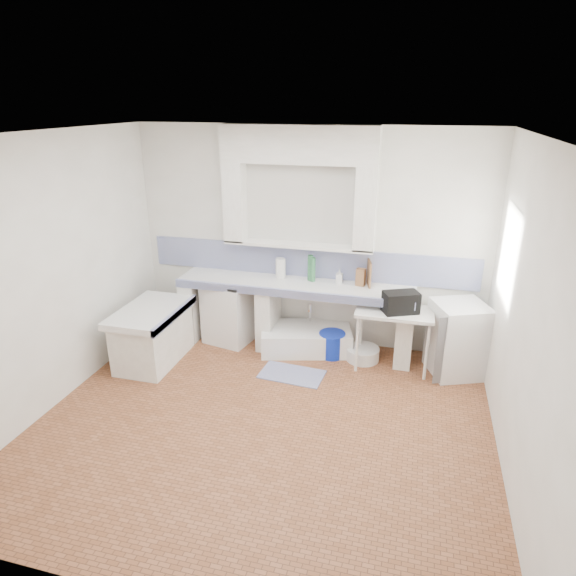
% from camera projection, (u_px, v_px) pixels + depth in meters
% --- Properties ---
extents(floor, '(4.50, 4.50, 0.00)m').
position_uv_depth(floor, '(263.00, 423.00, 5.04)').
color(floor, brown).
rests_on(floor, ground).
extents(ceiling, '(4.50, 4.50, 0.00)m').
position_uv_depth(ceiling, '(257.00, 135.00, 4.04)').
color(ceiling, white).
rests_on(ceiling, ground).
extents(wall_back, '(4.50, 0.00, 4.50)m').
position_uv_depth(wall_back, '(308.00, 239.00, 6.34)').
color(wall_back, white).
rests_on(wall_back, ground).
extents(wall_front, '(4.50, 0.00, 4.50)m').
position_uv_depth(wall_front, '(148.00, 425.00, 2.73)').
color(wall_front, white).
rests_on(wall_front, ground).
extents(wall_left, '(0.00, 4.50, 4.50)m').
position_uv_depth(wall_left, '(50.00, 274.00, 5.08)').
color(wall_left, white).
rests_on(wall_left, ground).
extents(wall_right, '(0.00, 4.50, 4.50)m').
position_uv_depth(wall_right, '(526.00, 321.00, 4.00)').
color(wall_right, white).
rests_on(wall_right, ground).
extents(alcove_mass, '(1.90, 0.25, 0.45)m').
position_uv_depth(alcove_mass, '(299.00, 144.00, 5.84)').
color(alcove_mass, white).
rests_on(alcove_mass, ground).
extents(window_frame, '(0.35, 0.86, 1.06)m').
position_uv_depth(window_frame, '(527.00, 257.00, 4.97)').
color(window_frame, '#372311').
rests_on(window_frame, ground).
extents(lace_valance, '(0.01, 0.84, 0.24)m').
position_uv_depth(lace_valance, '(518.00, 218.00, 4.87)').
color(lace_valance, white).
rests_on(lace_valance, ground).
extents(counter_slab, '(3.00, 0.60, 0.08)m').
position_uv_depth(counter_slab, '(295.00, 286.00, 6.29)').
color(counter_slab, white).
rests_on(counter_slab, ground).
extents(counter_lip, '(3.00, 0.04, 0.10)m').
position_uv_depth(counter_lip, '(289.00, 294.00, 6.04)').
color(counter_lip, navy).
rests_on(counter_lip, ground).
extents(counter_pier_left, '(0.20, 0.55, 0.82)m').
position_uv_depth(counter_pier_left, '(195.00, 308.00, 6.79)').
color(counter_pier_left, white).
rests_on(counter_pier_left, ground).
extents(counter_pier_mid, '(0.20, 0.55, 0.82)m').
position_uv_depth(counter_pier_mid, '(269.00, 316.00, 6.53)').
color(counter_pier_mid, white).
rests_on(counter_pier_mid, ground).
extents(counter_pier_right, '(0.20, 0.55, 0.82)m').
position_uv_depth(counter_pier_right, '(405.00, 330.00, 6.12)').
color(counter_pier_right, white).
rests_on(counter_pier_right, ground).
extents(peninsula_top, '(0.70, 1.10, 0.08)m').
position_uv_depth(peninsula_top, '(150.00, 312.00, 6.02)').
color(peninsula_top, white).
rests_on(peninsula_top, ground).
extents(peninsula_base, '(0.60, 1.00, 0.62)m').
position_uv_depth(peninsula_base, '(153.00, 338.00, 6.15)').
color(peninsula_base, white).
rests_on(peninsula_base, ground).
extents(peninsula_lip, '(0.04, 1.10, 0.10)m').
position_uv_depth(peninsula_lip, '(175.00, 315.00, 5.94)').
color(peninsula_lip, navy).
rests_on(peninsula_lip, ground).
extents(backsplash, '(4.27, 0.03, 0.40)m').
position_uv_depth(backsplash, '(307.00, 262.00, 6.44)').
color(backsplash, navy).
rests_on(backsplash, ground).
extents(stove, '(0.68, 0.67, 0.82)m').
position_uv_depth(stove, '(230.00, 312.00, 6.66)').
color(stove, white).
rests_on(stove, ground).
extents(sink, '(1.26, 0.89, 0.27)m').
position_uv_depth(sink, '(306.00, 340.00, 6.48)').
color(sink, white).
rests_on(sink, ground).
extents(side_table, '(0.91, 0.51, 0.04)m').
position_uv_depth(side_table, '(392.00, 339.00, 5.97)').
color(side_table, white).
rests_on(side_table, ground).
extents(fridge, '(0.74, 0.74, 0.88)m').
position_uv_depth(fridge, '(457.00, 339.00, 5.84)').
color(fridge, white).
rests_on(fridge, ground).
extents(bucket_red, '(0.41, 0.41, 0.30)m').
position_uv_depth(bucket_red, '(294.00, 342.00, 6.41)').
color(bucket_red, '#B74024').
rests_on(bucket_red, ground).
extents(bucket_orange, '(0.32, 0.32, 0.25)m').
position_uv_depth(bucket_orange, '(315.00, 344.00, 6.39)').
color(bucket_orange, orange).
rests_on(bucket_orange, ground).
extents(bucket_blue, '(0.44, 0.44, 0.31)m').
position_uv_depth(bucket_blue, '(332.00, 344.00, 6.32)').
color(bucket_blue, '#0E29BA').
rests_on(bucket_blue, ground).
extents(basin_white, '(0.43, 0.43, 0.16)m').
position_uv_depth(basin_white, '(363.00, 354.00, 6.25)').
color(basin_white, white).
rests_on(basin_white, ground).
extents(water_bottle_a, '(0.08, 0.08, 0.29)m').
position_uv_depth(water_bottle_a, '(307.00, 334.00, 6.61)').
color(water_bottle_a, silver).
rests_on(water_bottle_a, ground).
extents(water_bottle_b, '(0.08, 0.08, 0.30)m').
position_uv_depth(water_bottle_b, '(317.00, 334.00, 6.61)').
color(water_bottle_b, silver).
rests_on(water_bottle_b, ground).
extents(black_bag, '(0.46, 0.37, 0.25)m').
position_uv_depth(black_bag, '(401.00, 302.00, 5.74)').
color(black_bag, black).
rests_on(black_bag, side_table).
extents(green_bottle_a, '(0.07, 0.07, 0.31)m').
position_uv_depth(green_bottle_a, '(313.00, 270.00, 6.28)').
color(green_bottle_a, '#2E7142').
rests_on(green_bottle_a, counter_slab).
extents(green_bottle_b, '(0.09, 0.09, 0.33)m').
position_uv_depth(green_bottle_b, '(310.00, 268.00, 6.31)').
color(green_bottle_b, '#2E7142').
rests_on(green_bottle_b, counter_slab).
extents(knife_block, '(0.12, 0.11, 0.22)m').
position_uv_depth(knife_block, '(361.00, 277.00, 6.16)').
color(knife_block, olive).
rests_on(knife_block, counter_slab).
extents(cutting_board, '(0.08, 0.23, 0.32)m').
position_uv_depth(cutting_board, '(369.00, 273.00, 6.14)').
color(cutting_board, olive).
rests_on(cutting_board, counter_slab).
extents(paper_towel, '(0.17, 0.17, 0.26)m').
position_uv_depth(paper_towel, '(281.00, 268.00, 6.42)').
color(paper_towel, white).
rests_on(paper_towel, counter_slab).
extents(soap_bottle, '(0.09, 0.09, 0.18)m').
position_uv_depth(soap_bottle, '(339.00, 276.00, 6.25)').
color(soap_bottle, white).
rests_on(soap_bottle, counter_slab).
extents(rug, '(0.78, 0.49, 0.01)m').
position_uv_depth(rug, '(292.00, 374.00, 5.92)').
color(rug, '#363C86').
rests_on(rug, ground).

